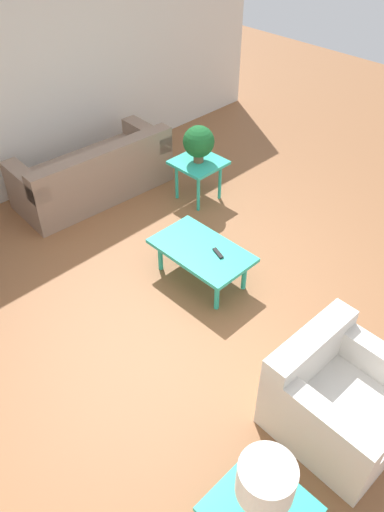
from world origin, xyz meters
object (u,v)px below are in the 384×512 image
(potted_plant, at_px, (199,142))
(table_lamp, at_px, (265,483))
(armchair, at_px, (337,398))
(coffee_table, at_px, (202,252))
(side_table_plant, at_px, (198,167))
(sofa, at_px, (95,174))

(potted_plant, bearing_deg, table_lamp, 139.95)
(armchair, bearing_deg, coffee_table, 78.01)
(side_table_plant, bearing_deg, sofa, 41.83)
(armchair, xyz_separation_m, side_table_plant, (2.93, -1.49, 0.15))
(armchair, relative_size, potted_plant, 2.09)
(table_lamp, bearing_deg, potted_plant, -40.05)
(potted_plant, bearing_deg, coffee_table, 136.05)
(table_lamp, bearing_deg, side_table_plant, -40.05)
(potted_plant, bearing_deg, armchair, 153.14)
(coffee_table, xyz_separation_m, potted_plant, (1.07, -1.03, 0.43))
(sofa, bearing_deg, armchair, 84.03)
(armchair, distance_m, side_table_plant, 3.29)
(table_lamp, bearing_deg, coffee_table, -37.77)
(armchair, distance_m, table_lamp, 1.24)
(coffee_table, bearing_deg, sofa, -4.94)
(armchair, bearing_deg, potted_plant, 64.79)
(sofa, distance_m, coffee_table, 2.04)
(coffee_table, distance_m, table_lamp, 2.59)
(sofa, relative_size, armchair, 2.11)
(side_table_plant, bearing_deg, table_lamp, 139.95)
(sofa, distance_m, side_table_plant, 1.30)
(side_table_plant, bearing_deg, armchair, 153.14)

